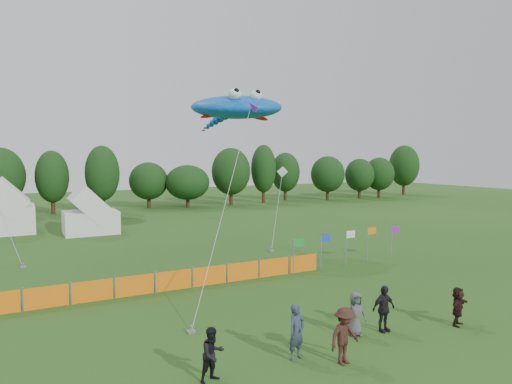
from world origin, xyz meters
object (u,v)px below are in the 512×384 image
spectator_d (384,309)px  stingray_kite (234,108)px  barrier_fence (174,280)px  spectator_c (344,336)px  spectator_e (355,314)px  spectator_b (213,354)px  tent_left (7,211)px  spectator_f (458,306)px  spectator_a (297,332)px  tent_right (91,215)px

spectator_d → stingray_kite: 20.36m
barrier_fence → spectator_c: spectator_c is taller
spectator_e → spectator_b: bearing=-160.4°
tent_left → stingray_kite: 23.23m
spectator_f → tent_left: bearing=89.9°
spectator_a → spectator_d: bearing=-11.2°
tent_right → spectator_d: tent_right is taller
tent_left → barrier_fence: size_ratio=0.25×
spectator_a → spectator_c: bearing=-58.0°
spectator_c → spectator_e: 2.60m
spectator_e → stingray_kite: bearing=92.5°
spectator_a → spectator_d: spectator_a is taller
spectator_a → spectator_e: size_ratio=1.13×
spectator_d → stingray_kite: (1.90, 17.89, 9.53)m
barrier_fence → spectator_a: spectator_a is taller
spectator_b → spectator_f: spectator_b is taller
stingray_kite → barrier_fence: bearing=-131.2°
spectator_c → stingray_kite: stingray_kite is taller
spectator_e → spectator_f: 4.55m
tent_left → spectator_d: (13.50, -33.09, -1.09)m
tent_left → spectator_e: (12.26, -32.88, -1.16)m
tent_left → spectator_f: (16.65, -34.03, -1.21)m
spectator_b → spectator_d: size_ratio=0.92×
spectator_c → spectator_e: (1.93, 1.74, -0.12)m
barrier_fence → spectator_b: 10.00m
tent_right → stingray_kite: bearing=-52.5°
spectator_e → tent_left: bearing=123.0°
tent_right → spectator_a: 29.99m
barrier_fence → spectator_b: (-1.86, -9.82, 0.35)m
tent_right → spectator_d: bearing=-76.8°
tent_left → spectator_c: bearing=-73.4°
spectator_c → spectator_d: (3.17, 1.53, -0.04)m
spectator_a → spectator_f: size_ratio=1.20×
spectator_a → spectator_b: bearing=163.7°
spectator_b → spectator_d: (7.50, 0.55, 0.07)m
spectator_f → spectator_a: bearing=150.4°
spectator_e → stingray_kite: size_ratio=0.07×
barrier_fence → spectator_d: (5.64, -9.26, 0.42)m
tent_right → barrier_fence: 20.20m
tent_left → barrier_fence: (7.86, -23.83, -1.51)m
tent_right → spectator_b: 29.96m
spectator_d → barrier_fence: bearing=122.1°
spectator_e → stingray_kite: (3.14, 17.67, 9.60)m
stingray_kite → spectator_d: bearing=-96.1°
spectator_b → spectator_e: 6.30m
barrier_fence → tent_left: bearing=108.3°
tent_right → stingray_kite: (8.82, -11.50, 8.80)m
spectator_c → spectator_f: (6.33, 0.59, -0.17)m
spectator_f → stingray_kite: stingray_kite is taller
barrier_fence → stingray_kite: size_ratio=0.77×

